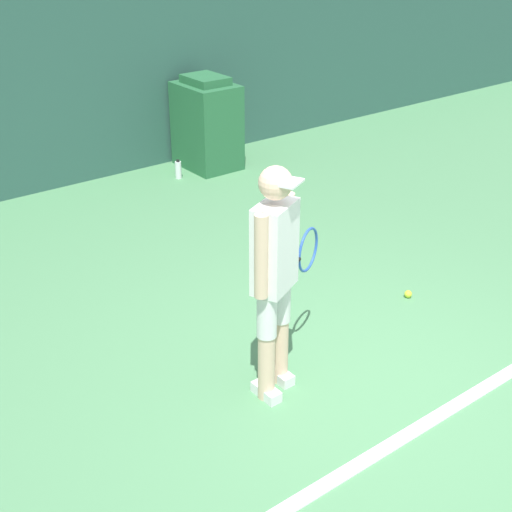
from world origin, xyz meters
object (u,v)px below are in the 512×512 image
covered_chair (207,124)px  water_bottle (178,170)px  tennis_ball (408,294)px  tennis_player (275,272)px

covered_chair → water_bottle: bearing=-164.5°
tennis_ball → water_bottle: 3.81m
tennis_ball → water_bottle: water_bottle is taller
tennis_player → tennis_ball: bearing=-16.3°
tennis_player → covered_chair: bearing=36.1°
water_bottle → covered_chair: bearing=15.5°
covered_chair → water_bottle: (-0.55, -0.15, -0.46)m
water_bottle → tennis_ball: bearing=-90.0°
covered_chair → water_bottle: 0.73m
covered_chair → tennis_ball: bearing=-98.0°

